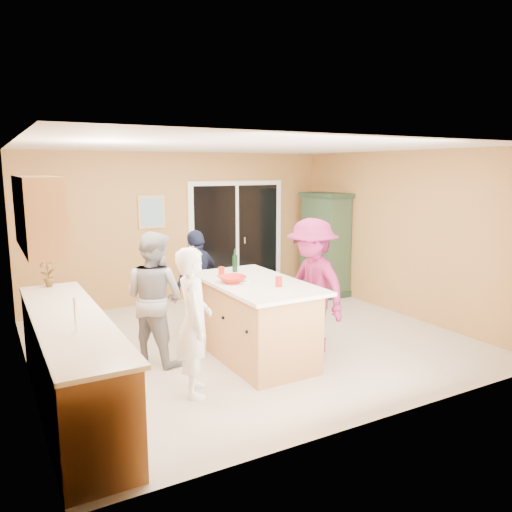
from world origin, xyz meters
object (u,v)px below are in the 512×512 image
green_hutch (325,245)px  woman_white (194,322)px  woman_grey (154,298)px  woman_navy (198,282)px  woman_magenta (312,286)px  kitchen_island (255,323)px

green_hutch → woman_white: bearing=-143.2°
woman_white → woman_grey: woman_grey is taller
woman_white → woman_grey: size_ratio=0.97×
woman_white → woman_navy: woman_white is taller
woman_grey → woman_magenta: size_ratio=0.93×
kitchen_island → woman_navy: bearing=100.9°
kitchen_island → woman_grey: woman_grey is taller
kitchen_island → woman_magenta: (0.75, -0.13, 0.40)m
kitchen_island → green_hutch: 3.58m
woman_white → woman_navy: (0.77, 1.77, -0.03)m
woman_grey → green_hutch: bearing=-99.4°
woman_white → woman_magenta: woman_magenta is taller
green_hutch → woman_grey: (-3.84, -1.76, -0.12)m
woman_magenta → woman_grey: bearing=-114.3°
woman_navy → woman_grey: bearing=13.4°
green_hutch → woman_navy: 3.16m
woman_grey → woman_magenta: 1.96m
woman_grey → kitchen_island: bearing=-148.6°
woman_white → woman_navy: 1.94m
woman_white → kitchen_island: bearing=-44.3°
green_hutch → woman_magenta: (-1.99, -2.39, -0.06)m
kitchen_island → green_hutch: size_ratio=0.99×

